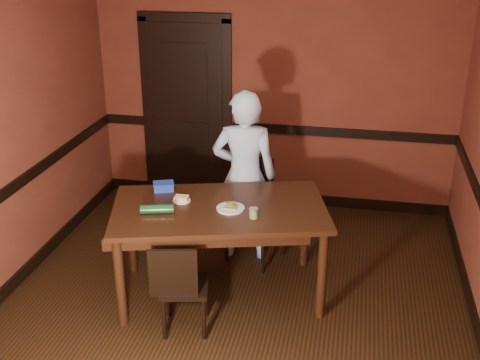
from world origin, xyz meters
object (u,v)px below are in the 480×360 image
at_px(dining_table, 220,250).
at_px(food_tub, 164,187).
at_px(chair_near, 184,285).
at_px(cheese_saucer, 182,199).
at_px(person, 244,176).
at_px(chair_far, 256,212).
at_px(sandwich_plate, 231,207).
at_px(sauce_jar, 254,213).

height_order(dining_table, food_tub, food_tub).
bearing_deg(food_tub, chair_near, -83.68).
xyz_separation_m(dining_table, cheese_saucer, (-0.34, 0.04, 0.44)).
distance_m(dining_table, chair_near, 0.57).
height_order(person, food_tub, person).
distance_m(cheese_saucer, food_tub, 0.29).
bearing_deg(person, cheese_saucer, 51.59).
bearing_deg(chair_far, cheese_saucer, -110.33).
height_order(dining_table, chair_near, dining_table).
xyz_separation_m(dining_table, sandwich_plate, (0.10, -0.03, 0.43)).
bearing_deg(chair_far, dining_table, -85.73).
xyz_separation_m(chair_near, sauce_jar, (0.48, 0.40, 0.48)).
relative_size(sauce_jar, cheese_saucer, 0.55).
bearing_deg(sandwich_plate, sauce_jar, -29.15).
bearing_deg(dining_table, cheese_saucer, 157.62).
xyz_separation_m(dining_table, sauce_jar, (0.32, -0.15, 0.46)).
bearing_deg(cheese_saucer, sauce_jar, -16.33).
distance_m(chair_near, sauce_jar, 0.79).
height_order(dining_table, sauce_jar, sauce_jar).
height_order(chair_near, cheese_saucer, cheese_saucer).
bearing_deg(cheese_saucer, dining_table, -7.04).
bearing_deg(food_tub, sandwich_plate, -42.18).
bearing_deg(person, dining_table, 77.74).
relative_size(dining_table, chair_near, 2.25).
height_order(sauce_jar, cheese_saucer, sauce_jar).
bearing_deg(sandwich_plate, person, 91.94).
distance_m(dining_table, sauce_jar, 0.58).
bearing_deg(dining_table, chair_near, -121.48).
distance_m(dining_table, food_tub, 0.76).
relative_size(chair_far, food_tub, 4.65).
xyz_separation_m(chair_far, food_tub, (-0.76, -0.43, 0.38)).
bearing_deg(chair_near, person, -112.66).
relative_size(dining_table, sandwich_plate, 7.65).
height_order(dining_table, cheese_saucer, cheese_saucer).
xyz_separation_m(sandwich_plate, sauce_jar, (0.22, -0.12, 0.03)).
height_order(sauce_jar, food_tub, sauce_jar).
distance_m(sauce_jar, food_tub, 0.96).
distance_m(chair_far, chair_near, 1.26).
bearing_deg(chair_near, sandwich_plate, -128.59).
distance_m(chair_near, food_tub, 1.00).
bearing_deg(sandwich_plate, cheese_saucer, 170.71).
relative_size(chair_far, sauce_jar, 11.78).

